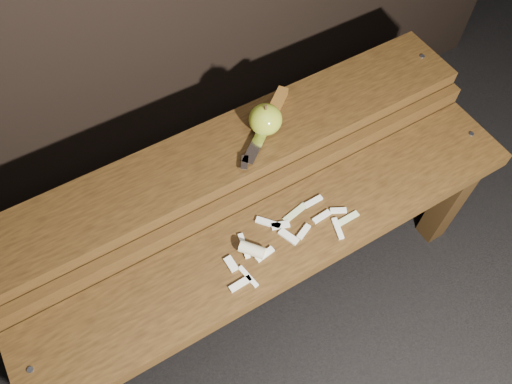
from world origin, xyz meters
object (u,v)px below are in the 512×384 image
bench_front_tier (283,253)px  knife (271,115)px  bench_rear_tier (234,168)px  apple (265,119)px

bench_front_tier → knife: size_ratio=5.65×
bench_rear_tier → knife: bearing=13.0°
bench_rear_tier → knife: 0.16m
bench_front_tier → bench_rear_tier: bench_rear_tier is taller
bench_front_tier → knife: 0.32m
bench_rear_tier → knife: size_ratio=5.65×
bench_rear_tier → apple: size_ratio=14.81×
apple → bench_front_tier: bearing=-111.1°
knife → bench_rear_tier: bearing=-167.0°
bench_rear_tier → knife: knife is taller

